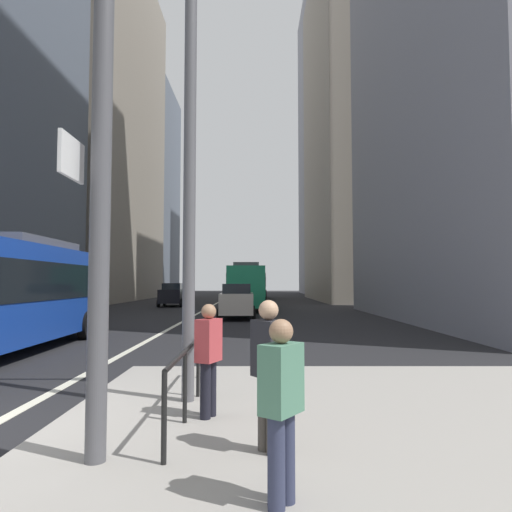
{
  "coord_description": "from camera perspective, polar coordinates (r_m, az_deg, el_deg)",
  "views": [
    {
      "loc": [
        3.76,
        -6.3,
        2.04
      ],
      "look_at": [
        3.66,
        30.22,
        4.13
      ],
      "focal_mm": 31.81,
      "sensor_mm": 36.0,
      "label": 1
    }
  ],
  "objects": [
    {
      "name": "pedestrian_railing",
      "position": [
        7.07,
        -7.86,
        -12.76
      ],
      "size": [
        0.06,
        4.23,
        0.98
      ],
      "color": "black",
      "rests_on": "median_island"
    },
    {
      "name": "pedestrian_walking",
      "position": [
        4.08,
        3.36,
        -17.88
      ],
      "size": [
        0.42,
        0.45,
        1.57
      ],
      "color": "#2D334C",
      "rests_on": "median_island"
    },
    {
      "name": "office_tower_right_mid",
      "position": [
        55.64,
        14.42,
        15.18
      ],
      "size": [
        13.17,
        21.8,
        39.13
      ],
      "primitive_type": "cube",
      "color": "gray",
      "rests_on": "ground"
    },
    {
      "name": "pedestrian_waiting",
      "position": [
        5.24,
        1.76,
        -13.79
      ],
      "size": [
        0.42,
        0.45,
        1.69
      ],
      "color": "#423D38",
      "rests_on": "median_island"
    },
    {
      "name": "office_tower_left_mid",
      "position": [
        58.32,
        -20.34,
        14.62
      ],
      "size": [
        13.34,
        23.72,
        39.53
      ],
      "primitive_type": "cube",
      "color": "gray",
      "rests_on": "ground"
    },
    {
      "name": "city_bus_red_receding",
      "position": [
        34.42,
        -1.06,
        -3.62
      ],
      "size": [
        2.8,
        10.97,
        3.4
      ],
      "color": "#198456",
      "rests_on": "ground"
    },
    {
      "name": "ground_plane",
      "position": [
        26.65,
        -8.03,
        -7.64
      ],
      "size": [
        160.0,
        160.0,
        0.0
      ],
      "primitive_type": "plane",
      "color": "black"
    },
    {
      "name": "pedestrian_far",
      "position": [
        6.57,
        -5.84,
        -12.23
      ],
      "size": [
        0.37,
        0.44,
        1.58
      ],
      "color": "black",
      "rests_on": "median_island"
    },
    {
      "name": "street_lamp_post",
      "position": [
        8.09,
        -8.1,
        20.38
      ],
      "size": [
        5.5,
        0.32,
        8.0
      ],
      "color": "#56565B",
      "rests_on": "median_island"
    },
    {
      "name": "lane_centre_line",
      "position": [
        36.56,
        -5.79,
        -6.46
      ],
      "size": [
        0.2,
        80.0,
        0.01
      ],
      "primitive_type": "cube",
      "color": "beige",
      "rests_on": "ground"
    },
    {
      "name": "median_island",
      "position": [
        5.92,
        18.7,
        -22.53
      ],
      "size": [
        9.0,
        10.0,
        0.15
      ],
      "primitive_type": "cube",
      "color": "gray",
      "rests_on": "ground"
    },
    {
      "name": "city_bus_red_distant",
      "position": [
        56.78,
        0.12,
        -3.49
      ],
      "size": [
        2.87,
        10.67,
        3.4
      ],
      "color": "#198456",
      "rests_on": "ground"
    },
    {
      "name": "office_tower_left_far",
      "position": [
        82.19,
        -13.9,
        7.94
      ],
      "size": [
        10.14,
        17.55,
        35.79
      ],
      "primitive_type": "cube",
      "color": "slate",
      "rests_on": "ground"
    },
    {
      "name": "car_receding_near",
      "position": [
        25.38,
        -2.25,
        -5.65
      ],
      "size": [
        2.11,
        4.48,
        1.94
      ],
      "color": "#B2A899",
      "rests_on": "ground"
    },
    {
      "name": "office_tower_right_far",
      "position": [
        81.05,
        9.83,
        13.68
      ],
      "size": [
        10.1,
        19.86,
        51.23
      ],
      "primitive_type": "cube",
      "color": "gray",
      "rests_on": "ground"
    },
    {
      "name": "car_receding_far",
      "position": [
        44.52,
        -1.12,
        -4.63
      ],
      "size": [
        2.18,
        4.54,
        1.94
      ],
      "color": "maroon",
      "rests_on": "ground"
    },
    {
      "name": "car_oncoming_mid",
      "position": [
        38.88,
        -10.28,
        -4.78
      ],
      "size": [
        2.18,
        4.53,
        1.94
      ],
      "color": "black",
      "rests_on": "ground"
    }
  ]
}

